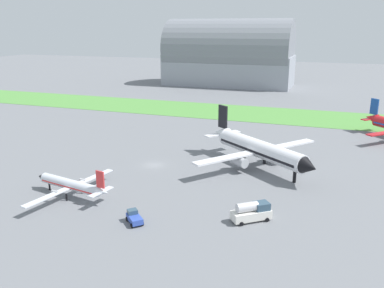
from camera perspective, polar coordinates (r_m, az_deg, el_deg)
The scene contains 7 objects.
ground_plane at distance 93.31m, azimuth -5.37°, elevation -2.94°, with size 600.00×600.00×0.00m, color slate.
grass_taxiway_strip at distance 151.57m, azimuth 4.84°, elevation 4.53°, with size 360.00×28.00×0.08m, color #549342.
airplane_midfield_jet at distance 91.42m, azimuth 9.27°, elevation -0.66°, with size 28.47×28.01×11.90m.
airplane_foreground_turboprop at distance 78.57m, azimuth -16.54°, elevation -5.49°, with size 18.07×21.00×6.34m.
fuel_truck_near_gate at distance 67.36m, azimuth 8.38°, elevation -9.36°, with size 6.59×5.91×3.29m.
pushback_tug_midfield at distance 66.92m, azimuth -8.10°, elevation -10.16°, with size 3.83×3.80×1.95m.
hangar_distant at distance 221.52m, azimuth 5.19°, elevation 12.16°, with size 66.74×31.36×34.41m.
Camera 1 is at (37.72, -79.76, 30.37)m, focal length 38.06 mm.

